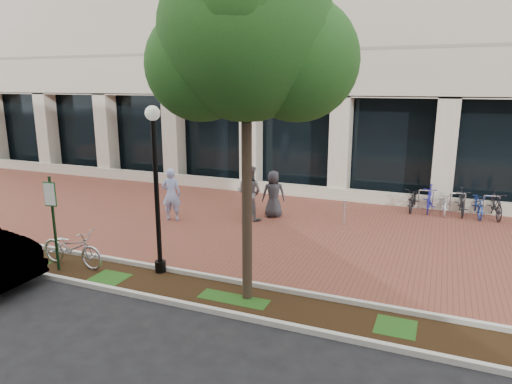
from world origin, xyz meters
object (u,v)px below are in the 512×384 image
at_px(parking_sign, 52,212).
at_px(lamppost, 156,181).
at_px(street_tree, 249,44).
at_px(locked_bicycle, 72,248).
at_px(pedestrian_mid, 249,193).
at_px(pedestrian_left, 171,194).
at_px(bollard, 344,212).
at_px(bike_rack_cluster, 453,202).
at_px(pedestrian_right, 274,194).

bearing_deg(parking_sign, lamppost, 10.99).
relative_size(street_tree, locked_bicycle, 3.79).
bearing_deg(pedestrian_mid, pedestrian_left, 28.06).
xyz_separation_m(lamppost, street_tree, (2.68, -0.45, 3.07)).
relative_size(lamppost, street_tree, 0.57).
xyz_separation_m(bollard, bike_rack_cluster, (3.42, 2.83, 0.01)).
distance_m(locked_bicycle, pedestrian_right, 7.12).
xyz_separation_m(pedestrian_left, bollard, (5.71, 1.76, -0.47)).
bearing_deg(pedestrian_mid, street_tree, 118.12).
xyz_separation_m(parking_sign, street_tree, (5.17, 0.47, 3.87)).
bearing_deg(street_tree, lamppost, 170.51).
height_order(street_tree, bike_rack_cluster, street_tree).
height_order(pedestrian_left, pedestrian_right, pedestrian_left).
relative_size(locked_bicycle, bollard, 2.18).
bearing_deg(pedestrian_mid, bollard, -163.33).
bearing_deg(pedestrian_left, locked_bicycle, 70.64).
relative_size(lamppost, pedestrian_left, 2.26).
distance_m(parking_sign, bollard, 9.06).
xyz_separation_m(pedestrian_left, pedestrian_mid, (2.49, 1.08, 0.05)).
distance_m(parking_sign, lamppost, 2.77).
height_order(locked_bicycle, bollard, locked_bicycle).
height_order(street_tree, pedestrian_left, street_tree).
height_order(parking_sign, bike_rack_cluster, parking_sign).
xyz_separation_m(lamppost, pedestrian_right, (0.94, 5.77, -1.53)).
bearing_deg(pedestrian_right, locked_bicycle, 36.68).
height_order(lamppost, street_tree, street_tree).
height_order(parking_sign, pedestrian_left, parking_sign).
xyz_separation_m(street_tree, pedestrian_right, (-1.74, 6.22, -4.60)).
bearing_deg(locked_bicycle, street_tree, -88.01).
distance_m(street_tree, bollard, 8.03).
distance_m(lamppost, pedestrian_right, 6.05).
height_order(locked_bicycle, bike_rack_cluster, locked_bicycle).
xyz_separation_m(street_tree, pedestrian_mid, (-2.41, 5.56, -4.47)).
bearing_deg(bike_rack_cluster, street_tree, -116.12).
bearing_deg(bollard, street_tree, -97.41).
bearing_deg(pedestrian_left, street_tree, 119.74).
bearing_deg(locked_bicycle, bike_rack_cluster, -44.30).
bearing_deg(parking_sign, bike_rack_cluster, 36.13).
xyz_separation_m(pedestrian_mid, bike_rack_cluster, (6.64, 3.52, -0.50)).
xyz_separation_m(lamppost, pedestrian_left, (-2.22, 4.04, -1.44)).
xyz_separation_m(street_tree, bollard, (0.81, 6.25, -4.99)).
relative_size(parking_sign, bike_rack_cluster, 0.71).
distance_m(locked_bicycle, bike_rack_cluster, 13.03).
distance_m(lamppost, pedestrian_left, 4.83).
bearing_deg(pedestrian_mid, parking_sign, 70.14).
xyz_separation_m(parking_sign, locked_bicycle, (0.14, 0.39, -1.06)).
height_order(parking_sign, bollard, parking_sign).
xyz_separation_m(street_tree, locked_bicycle, (-5.03, -0.09, -4.93)).
bearing_deg(pedestrian_left, bollard, 179.31).
relative_size(street_tree, bike_rack_cluster, 2.12).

